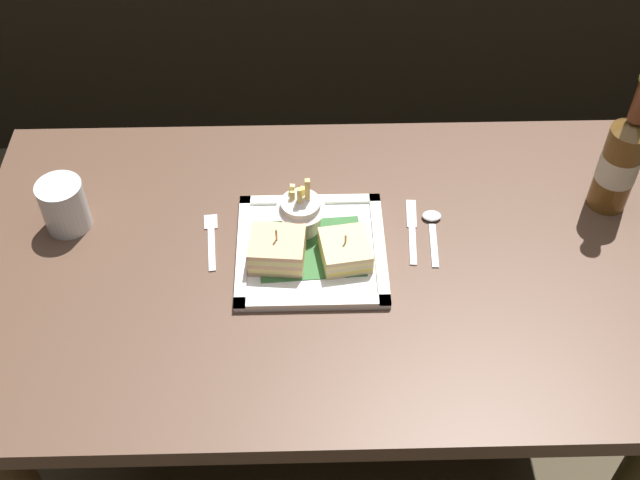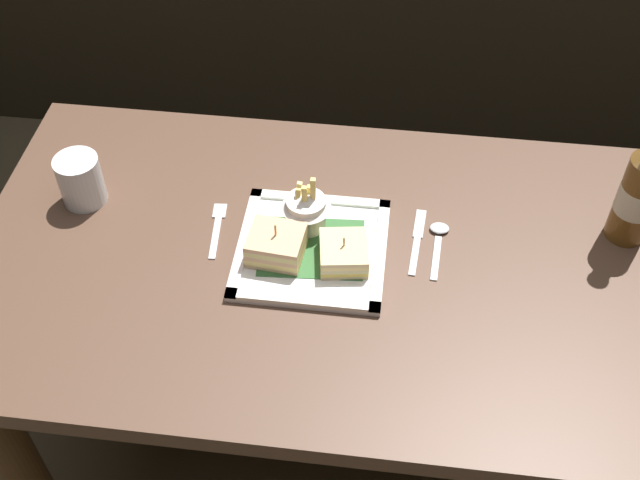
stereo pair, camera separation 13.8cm
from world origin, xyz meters
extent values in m
plane|color=#483E2C|center=(0.00, 0.00, 0.00)|extent=(6.00, 6.00, 0.00)
cube|color=brown|center=(0.00, 0.00, 0.71)|extent=(1.27, 0.74, 0.04)
cylinder|color=#483019|center=(-0.55, -0.29, 0.34)|extent=(0.09, 0.09, 0.69)
cylinder|color=brown|center=(-0.55, 0.29, 0.34)|extent=(0.09, 0.09, 0.69)
cylinder|color=#483C29|center=(0.55, 0.29, 0.34)|extent=(0.09, 0.09, 0.69)
cube|color=white|center=(-0.03, 0.01, 0.73)|extent=(0.26, 0.26, 0.01)
cube|color=#316331|center=(-0.03, 0.01, 0.74)|extent=(0.19, 0.15, 0.00)
cube|color=white|center=(-0.03, -0.11, 0.74)|extent=(0.26, 0.02, 0.01)
cube|color=white|center=(-0.03, 0.14, 0.74)|extent=(0.26, 0.02, 0.01)
cube|color=white|center=(-0.15, 0.01, 0.74)|extent=(0.02, 0.26, 0.01)
cube|color=white|center=(0.09, 0.01, 0.74)|extent=(0.02, 0.26, 0.01)
cube|color=tan|center=(-0.09, -0.01, 0.74)|extent=(0.10, 0.09, 0.01)
cube|color=#F1CF77|center=(-0.09, -0.01, 0.75)|extent=(0.10, 0.09, 0.01)
cube|color=tan|center=(-0.09, -0.01, 0.76)|extent=(0.10, 0.09, 0.01)
cube|color=#E0CE80|center=(-0.09, -0.01, 0.77)|extent=(0.10, 0.09, 0.01)
cube|color=#DAA97D|center=(-0.09, -0.01, 0.78)|extent=(0.10, 0.09, 0.01)
cylinder|color=tan|center=(-0.09, -0.01, 0.77)|extent=(0.00, 0.00, 0.08)
cube|color=#D6BA83|center=(0.03, -0.01, 0.74)|extent=(0.09, 0.10, 0.01)
cube|color=#DFC050|center=(0.03, -0.01, 0.75)|extent=(0.09, 0.10, 0.01)
cube|color=#D5C28A|center=(0.03, -0.01, 0.76)|extent=(0.09, 0.10, 0.01)
cube|color=#EFCE81|center=(0.03, -0.01, 0.76)|extent=(0.09, 0.10, 0.01)
cube|color=#E0C087|center=(0.03, -0.01, 0.77)|extent=(0.09, 0.10, 0.01)
cylinder|color=tan|center=(0.03, -0.01, 0.77)|extent=(0.00, 0.00, 0.06)
cylinder|color=silver|center=(-0.05, 0.07, 0.77)|extent=(0.07, 0.07, 0.06)
cone|color=white|center=(-0.05, 0.07, 0.80)|extent=(0.09, 0.09, 0.03)
cube|color=#F0D566|center=(-0.05, 0.09, 0.79)|extent=(0.02, 0.01, 0.05)
cube|color=#E4C36F|center=(-0.04, 0.07, 0.81)|extent=(0.01, 0.01, 0.08)
cube|color=#E0C364|center=(-0.05, 0.06, 0.80)|extent=(0.01, 0.01, 0.06)
cube|color=#D7B761|center=(-0.06, 0.07, 0.79)|extent=(0.01, 0.02, 0.05)
cube|color=#F4DC80|center=(-0.07, 0.09, 0.79)|extent=(0.02, 0.01, 0.05)
cylinder|color=brown|center=(0.52, 0.13, 0.81)|extent=(0.07, 0.07, 0.17)
cylinder|color=beige|center=(0.52, 0.13, 0.82)|extent=(0.07, 0.07, 0.06)
cylinder|color=silver|center=(-0.47, 0.09, 0.77)|extent=(0.08, 0.08, 0.10)
cylinder|color=silver|center=(-0.47, 0.09, 0.74)|extent=(0.07, 0.07, 0.03)
cube|color=silver|center=(-0.21, 0.02, 0.73)|extent=(0.02, 0.10, 0.00)
cube|color=silver|center=(-0.21, 0.09, 0.73)|extent=(0.03, 0.04, 0.00)
cube|color=silver|center=(0.15, 0.02, 0.73)|extent=(0.02, 0.09, 0.00)
cube|color=silver|center=(0.16, 0.10, 0.73)|extent=(0.02, 0.07, 0.00)
cube|color=silver|center=(0.19, 0.02, 0.73)|extent=(0.02, 0.10, 0.00)
ellipsoid|color=silver|center=(0.19, 0.09, 0.73)|extent=(0.03, 0.03, 0.01)
camera|label=1|loc=(-0.04, -0.93, 1.78)|focal=44.93mm
camera|label=2|loc=(0.10, -0.92, 1.78)|focal=44.93mm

